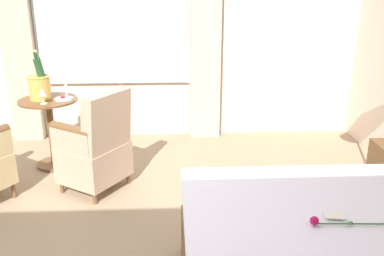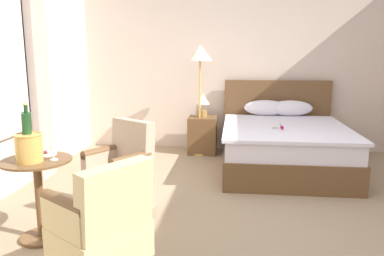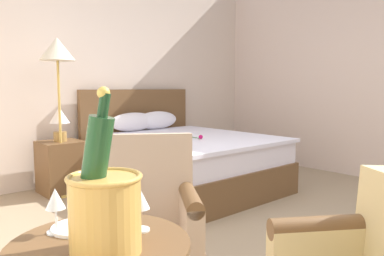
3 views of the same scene
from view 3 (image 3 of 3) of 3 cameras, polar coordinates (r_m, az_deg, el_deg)
ground_plane at (r=3.10m, az=13.12°, el=-17.15°), size 7.36×7.36×0.00m
wall_headboard_side at (r=5.19m, az=-14.79°, el=9.48°), size 5.56×0.12×3.07m
bed at (r=4.61m, az=-1.49°, el=-4.67°), size 1.73×2.14×1.20m
nightstand at (r=4.63m, az=-19.29°, el=-5.63°), size 0.48×0.46×0.60m
bedside_lamp at (r=4.55m, az=-19.53°, el=1.19°), size 0.23×0.23×0.39m
floor_lamp_brass at (r=4.43m, az=-19.80°, el=9.72°), size 0.39×0.39×1.77m
champagne_bucket at (r=1.17m, az=-13.26°, el=-11.15°), size 0.23×0.23×0.50m
wine_glass_near_bucket at (r=1.33m, az=-7.96°, el=-10.91°), size 0.07×0.07×0.15m
wine_glass_near_edge at (r=1.38m, az=-20.10°, el=-10.46°), size 0.07×0.07×0.16m
snack_plate at (r=1.42m, az=-16.92°, el=-14.19°), size 0.18×0.18×0.04m
armchair_by_window at (r=2.11m, az=-6.72°, el=-16.27°), size 0.73×0.72×0.96m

